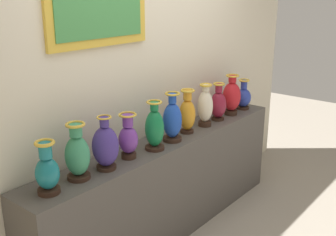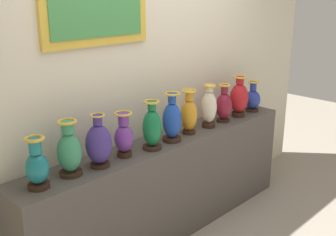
{
  "view_description": "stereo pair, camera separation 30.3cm",
  "coord_description": "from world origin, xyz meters",
  "px_view_note": "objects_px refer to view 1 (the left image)",
  "views": [
    {
      "loc": [
        -2.53,
        -2.07,
        2.12
      ],
      "look_at": [
        0.0,
        0.0,
        1.08
      ],
      "focal_mm": 44.22,
      "sensor_mm": 36.0,
      "label": 1
    },
    {
      "loc": [
        -2.33,
        -2.29,
        2.12
      ],
      "look_at": [
        0.0,
        0.0,
        1.08
      ],
      "focal_mm": 44.22,
      "sensor_mm": 36.0,
      "label": 2
    }
  ],
  "objects_px": {
    "vase_emerald": "(155,128)",
    "vase_burgundy": "(218,104)",
    "vase_sapphire": "(172,120)",
    "vase_teal": "(47,171)",
    "vase_crimson": "(232,96)",
    "vase_jade": "(77,155)",
    "vase_amber": "(187,113)",
    "vase_ivory": "(205,106)",
    "vase_indigo": "(105,146)",
    "vase_cobalt": "(243,97)",
    "vase_violet": "(128,138)"
  },
  "relations": [
    {
      "from": "vase_emerald",
      "to": "vase_crimson",
      "type": "distance_m",
      "value": 1.19
    },
    {
      "from": "vase_burgundy",
      "to": "vase_cobalt",
      "type": "bearing_deg",
      "value": 0.32
    },
    {
      "from": "vase_violet",
      "to": "vase_burgundy",
      "type": "height_order",
      "value": "vase_burgundy"
    },
    {
      "from": "vase_cobalt",
      "to": "vase_emerald",
      "type": "bearing_deg",
      "value": -178.98
    },
    {
      "from": "vase_violet",
      "to": "vase_burgundy",
      "type": "distance_m",
      "value": 1.21
    },
    {
      "from": "vase_indigo",
      "to": "vase_crimson",
      "type": "bearing_deg",
      "value": -0.07
    },
    {
      "from": "vase_sapphire",
      "to": "vase_amber",
      "type": "relative_size",
      "value": 1.06
    },
    {
      "from": "vase_emerald",
      "to": "vase_ivory",
      "type": "relative_size",
      "value": 0.99
    },
    {
      "from": "vase_sapphire",
      "to": "vase_ivory",
      "type": "xyz_separation_m",
      "value": [
        0.5,
        0.01,
        0.01
      ]
    },
    {
      "from": "vase_indigo",
      "to": "vase_ivory",
      "type": "bearing_deg",
      "value": -0.06
    },
    {
      "from": "vase_emerald",
      "to": "vase_burgundy",
      "type": "height_order",
      "value": "vase_emerald"
    },
    {
      "from": "vase_violet",
      "to": "vase_amber",
      "type": "xyz_separation_m",
      "value": [
        0.73,
        -0.0,
        0.02
      ]
    },
    {
      "from": "vase_ivory",
      "to": "vase_crimson",
      "type": "height_order",
      "value": "vase_crimson"
    },
    {
      "from": "vase_burgundy",
      "to": "vase_crimson",
      "type": "bearing_deg",
      "value": -0.83
    },
    {
      "from": "vase_indigo",
      "to": "vase_sapphire",
      "type": "height_order",
      "value": "vase_sapphire"
    },
    {
      "from": "vase_violet",
      "to": "vase_cobalt",
      "type": "relative_size",
      "value": 1.1
    },
    {
      "from": "vase_jade",
      "to": "vase_violet",
      "type": "xyz_separation_m",
      "value": [
        0.47,
        -0.01,
        -0.02
      ]
    },
    {
      "from": "vase_violet",
      "to": "vase_cobalt",
      "type": "xyz_separation_m",
      "value": [
        1.7,
        -0.01,
        -0.03
      ]
    },
    {
      "from": "vase_ivory",
      "to": "vase_cobalt",
      "type": "bearing_deg",
      "value": 0.44
    },
    {
      "from": "vase_amber",
      "to": "vase_jade",
      "type": "bearing_deg",
      "value": 179.44
    },
    {
      "from": "vase_jade",
      "to": "vase_burgundy",
      "type": "distance_m",
      "value": 1.67
    },
    {
      "from": "vase_amber",
      "to": "vase_burgundy",
      "type": "distance_m",
      "value": 0.48
    },
    {
      "from": "vase_amber",
      "to": "vase_cobalt",
      "type": "height_order",
      "value": "vase_amber"
    },
    {
      "from": "vase_teal",
      "to": "vase_violet",
      "type": "height_order",
      "value": "vase_violet"
    },
    {
      "from": "vase_amber",
      "to": "vase_cobalt",
      "type": "relative_size",
      "value": 1.24
    },
    {
      "from": "vase_teal",
      "to": "vase_amber",
      "type": "relative_size",
      "value": 0.88
    },
    {
      "from": "vase_crimson",
      "to": "vase_cobalt",
      "type": "relative_size",
      "value": 1.28
    },
    {
      "from": "vase_violet",
      "to": "vase_emerald",
      "type": "distance_m",
      "value": 0.26
    },
    {
      "from": "vase_indigo",
      "to": "vase_emerald",
      "type": "bearing_deg",
      "value": -2.49
    },
    {
      "from": "vase_indigo",
      "to": "vase_sapphire",
      "type": "relative_size",
      "value": 0.94
    },
    {
      "from": "vase_teal",
      "to": "vase_emerald",
      "type": "bearing_deg",
      "value": -1.78
    },
    {
      "from": "vase_teal",
      "to": "vase_burgundy",
      "type": "height_order",
      "value": "vase_burgundy"
    },
    {
      "from": "vase_burgundy",
      "to": "vase_amber",
      "type": "bearing_deg",
      "value": 178.58
    },
    {
      "from": "vase_violet",
      "to": "vase_crimson",
      "type": "height_order",
      "value": "vase_crimson"
    },
    {
      "from": "vase_jade",
      "to": "vase_indigo",
      "type": "xyz_separation_m",
      "value": [
        0.22,
        -0.02,
        -0.0
      ]
    },
    {
      "from": "vase_ivory",
      "to": "vase_sapphire",
      "type": "bearing_deg",
      "value": -178.9
    },
    {
      "from": "vase_teal",
      "to": "vase_burgundy",
      "type": "distance_m",
      "value": 1.92
    },
    {
      "from": "vase_sapphire",
      "to": "vase_cobalt",
      "type": "bearing_deg",
      "value": 0.71
    },
    {
      "from": "vase_violet",
      "to": "vase_ivory",
      "type": "bearing_deg",
      "value": -0.96
    },
    {
      "from": "vase_emerald",
      "to": "vase_ivory",
      "type": "bearing_deg",
      "value": 1.59
    },
    {
      "from": "vase_emerald",
      "to": "vase_cobalt",
      "type": "distance_m",
      "value": 1.44
    },
    {
      "from": "vase_emerald",
      "to": "vase_sapphire",
      "type": "relative_size",
      "value": 0.95
    },
    {
      "from": "vase_teal",
      "to": "vase_emerald",
      "type": "distance_m",
      "value": 0.97
    },
    {
      "from": "vase_ivory",
      "to": "vase_cobalt",
      "type": "distance_m",
      "value": 0.72
    },
    {
      "from": "vase_jade",
      "to": "vase_teal",
      "type": "bearing_deg",
      "value": -176.25
    },
    {
      "from": "vase_jade",
      "to": "vase_indigo",
      "type": "bearing_deg",
      "value": -6.32
    },
    {
      "from": "vase_jade",
      "to": "vase_sapphire",
      "type": "distance_m",
      "value": 0.95
    },
    {
      "from": "vase_teal",
      "to": "vase_ivory",
      "type": "height_order",
      "value": "vase_ivory"
    },
    {
      "from": "vase_indigo",
      "to": "vase_crimson",
      "type": "xyz_separation_m",
      "value": [
        1.69,
        -0.0,
        0.02
      ]
    },
    {
      "from": "vase_crimson",
      "to": "vase_jade",
      "type": "bearing_deg",
      "value": 179.19
    }
  ]
}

